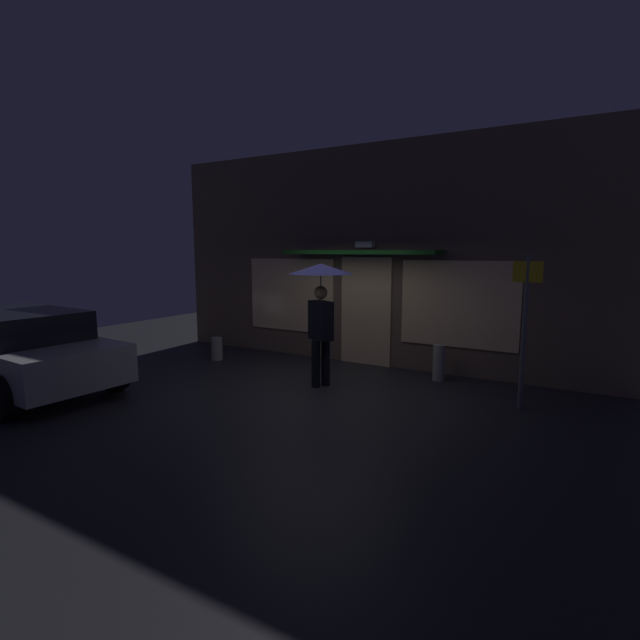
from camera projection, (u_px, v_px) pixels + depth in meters
name	position (u px, v px, depth m)	size (l,w,h in m)	color
ground_plane	(310.00, 390.00, 8.00)	(18.00, 18.00, 0.00)	#26262B
building_facade	(370.00, 258.00, 9.68)	(9.54, 1.00, 4.41)	brown
person_with_umbrella	(321.00, 293.00, 8.02)	(1.09, 1.09, 2.11)	black
parked_car	(18.00, 349.00, 7.95)	(4.17, 2.11, 1.34)	#A5A8AD
street_sign_post	(525.00, 322.00, 6.89)	(0.40, 0.07, 2.28)	#595B60
sidewalk_bollard	(439.00, 363.00, 8.56)	(0.22, 0.22, 0.66)	#9E998E
sidewalk_bollard_2	(217.00, 349.00, 10.18)	(0.24, 0.24, 0.49)	#9E998E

